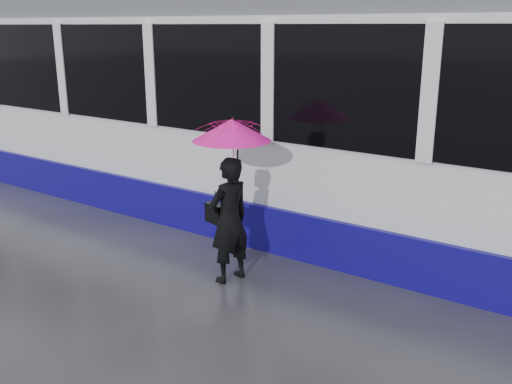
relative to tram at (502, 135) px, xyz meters
The scene contains 6 objects.
ground 3.49m from the tram, 125.77° to the right, with size 90.00×90.00×0.00m, color #2A2A2F.
rails 2.43m from the tram, behind, with size 34.00×1.51×0.02m.
tram is the anchor object (origin of this frame).
woman 3.37m from the tram, 136.87° to the right, with size 0.54×0.35×1.48m, color black.
umbrella 3.21m from the tram, 136.26° to the right, with size 1.04×1.04×1.00m.
handbag 3.50m from the tram, 139.66° to the right, with size 0.28×0.17×0.41m.
Camera 1 is at (3.22, -4.60, 2.88)m, focal length 40.00 mm.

